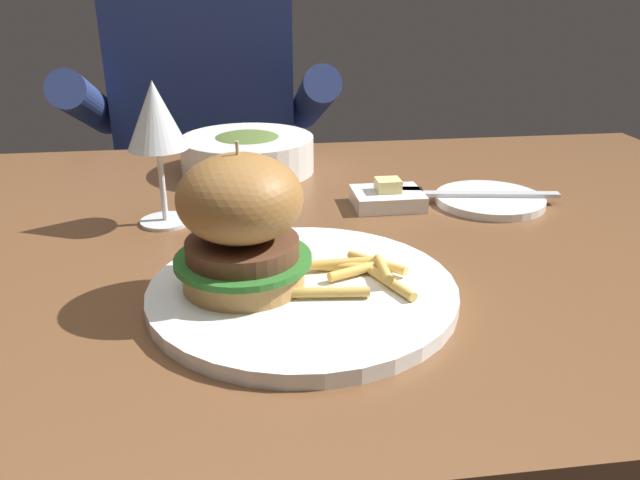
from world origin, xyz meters
TOP-DOWN VIEW (x-y plane):
  - dining_table at (0.00, 0.00)m, footprint 1.42×0.81m
  - main_plate at (0.04, -0.17)m, footprint 0.28×0.28m
  - burger_sandwich at (-0.02, -0.16)m, footprint 0.12×0.12m
  - fries_pile at (0.09, -0.16)m, footprint 0.12×0.10m
  - wine_glass at (-0.10, 0.04)m, footprint 0.07×0.07m
  - bread_plate at (0.31, 0.06)m, footprint 0.14×0.14m
  - table_knife at (0.25, 0.06)m, footprint 0.24×0.05m
  - butter_dish at (0.17, 0.07)m, footprint 0.09×0.07m
  - soup_bowl at (-0.00, 0.25)m, footprint 0.20×0.20m
  - diner_person at (-0.08, 0.68)m, footprint 0.51×0.36m

SIDE VIEW (x-z plane):
  - diner_person at x=-0.08m, z-range -0.02..1.15m
  - dining_table at x=0.00m, z-range 0.28..1.02m
  - bread_plate at x=0.31m, z-range 0.74..0.75m
  - main_plate at x=0.04m, z-range 0.74..0.75m
  - butter_dish at x=0.17m, z-range 0.73..0.77m
  - table_knife at x=0.25m, z-range 0.75..0.76m
  - fries_pile at x=0.09m, z-range 0.75..0.77m
  - soup_bowl at x=0.00m, z-range 0.74..0.80m
  - burger_sandwich at x=-0.02m, z-range 0.75..0.88m
  - wine_glass at x=-0.10m, z-range 0.78..0.95m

